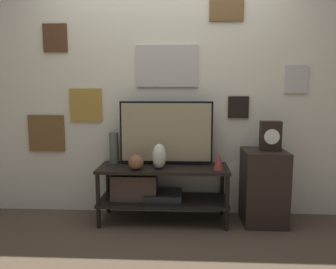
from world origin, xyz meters
name	(u,v)px	position (x,y,z in m)	size (l,w,h in m)	color
ground_plane	(161,232)	(0.00, 0.00, 0.00)	(12.00, 12.00, 0.00)	#4C3D2D
wall_back	(164,84)	(0.00, 0.54, 1.35)	(6.40, 0.08, 2.70)	beige
media_console	(153,187)	(-0.11, 0.27, 0.35)	(1.26, 0.46, 0.55)	black
television	(166,132)	(0.02, 0.37, 0.88)	(0.92, 0.05, 0.63)	black
vase_round_glass	(136,162)	(-0.25, 0.14, 0.63)	(0.15, 0.15, 0.15)	brown
vase_slim_bronze	(219,161)	(0.53, 0.17, 0.64)	(0.10, 0.10, 0.17)	brown
vase_urn_stoneware	(159,156)	(-0.03, 0.18, 0.67)	(0.13, 0.15, 0.24)	beige
vase_tall_ceramic	(114,148)	(-0.51, 0.40, 0.71)	(0.09, 0.09, 0.32)	#4C5647
side_table	(264,187)	(0.98, 0.28, 0.36)	(0.40, 0.43, 0.72)	black
mantel_clock	(270,136)	(1.02, 0.27, 0.86)	(0.19, 0.11, 0.28)	black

